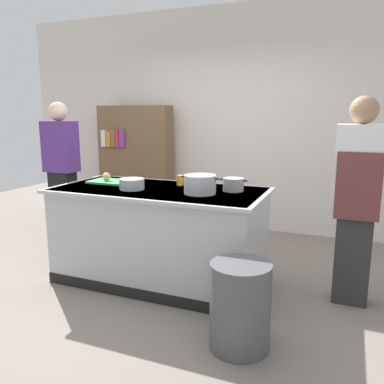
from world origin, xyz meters
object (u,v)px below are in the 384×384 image
stock_pot (200,184)px  bookshelf (136,165)px  mixing_bowl (132,184)px  juice_cup (180,180)px  sauce_pan (233,185)px  trash_bin (240,306)px  onion (106,177)px  person_guest (62,171)px  person_chef (357,197)px

stock_pot → bookshelf: 2.56m
mixing_bowl → juice_cup: size_ratio=2.29×
juice_cup → bookshelf: bookshelf is taller
sauce_pan → mixing_bowl: (-0.88, -0.27, -0.01)m
stock_pot → bookshelf: (-1.73, 1.87, -0.13)m
trash_bin → bookshelf: bearing=131.6°
mixing_bowl → juice_cup: bearing=47.5°
onion → mixing_bowl: size_ratio=0.36×
juice_cup → bookshelf: (-1.41, 1.57, -0.10)m
person_guest → person_chef: bearing=103.1°
juice_cup → person_chef: (1.58, -0.02, -0.04)m
onion → sauce_pan: sauce_pan is taller
mixing_bowl → trash_bin: mixing_bowl is taller
mixing_bowl → sauce_pan: bearing=17.2°
mixing_bowl → juice_cup: (0.33, 0.36, 0.00)m
sauce_pan → mixing_bowl: size_ratio=1.10×
bookshelf → juice_cup: bearing=-48.0°
sauce_pan → person_guest: 2.29m
trash_bin → person_chef: bearing=55.5°
mixing_bowl → person_guest: 1.53m
mixing_bowl → bookshelf: bearing=119.4°
person_guest → onion: bearing=83.3°
sauce_pan → person_guest: (-2.26, 0.40, -0.05)m
onion → trash_bin: 1.98m
mixing_bowl → person_guest: (-1.37, 0.67, -0.04)m
onion → mixing_bowl: onion is taller
stock_pot → sauce_pan: bearing=43.7°
person_chef → mixing_bowl: bearing=88.0°
mixing_bowl → person_guest: person_guest is taller
onion → person_guest: bearing=154.4°
stock_pot → person_guest: person_guest is taller
trash_bin → bookshelf: bookshelf is taller
stock_pot → person_guest: size_ratio=0.20×
trash_bin → stock_pot: bearing=128.3°
person_chef → bookshelf: bearing=50.0°
mixing_bowl → juice_cup: 0.48m
bookshelf → person_guest: bearing=-103.0°
bookshelf → sauce_pan: bearing=-40.0°
stock_pot → bookshelf: bookshelf is taller
sauce_pan → bookshelf: (-1.97, 1.65, -0.11)m
mixing_bowl → trash_bin: size_ratio=0.38×
trash_bin → bookshelf: 3.51m
sauce_pan → bookshelf: bearing=140.0°
onion → juice_cup: onion is taller
onion → person_guest: (-0.95, 0.46, -0.05)m
mixing_bowl → stock_pot: bearing=4.5°
bookshelf → mixing_bowl: bearing=-60.6°
onion → person_guest: size_ratio=0.05×
sauce_pan → person_chef: person_chef is taller
onion → sauce_pan: bearing=2.6°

